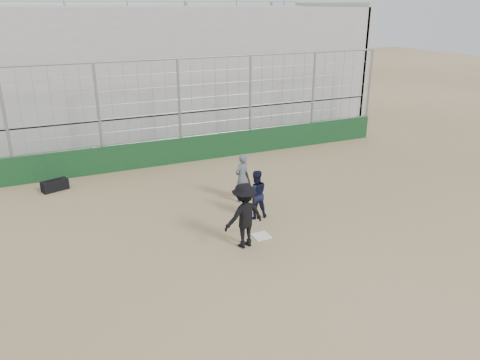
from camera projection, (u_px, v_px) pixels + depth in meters
name	position (u px, v px, depth m)	size (l,w,h in m)	color
ground	(261.00, 236.00, 12.63)	(90.00, 90.00, 0.00)	olive
home_plate	(261.00, 236.00, 12.62)	(0.44, 0.44, 0.02)	white
backstop	(181.00, 139.00, 18.25)	(18.10, 0.25, 4.04)	#113619
bleachers	(147.00, 72.00, 21.78)	(20.25, 6.70, 6.98)	#989898
batter_at_plate	(244.00, 215.00, 11.85)	(1.21, 0.85, 1.88)	black
catcher_crouched	(256.00, 202.00, 13.55)	(0.76, 0.61, 1.01)	black
umpire	(242.00, 180.00, 14.67)	(0.57, 0.37, 1.41)	#4E5762
equipment_bag	(55.00, 185.00, 15.68)	(0.92, 0.60, 0.40)	black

